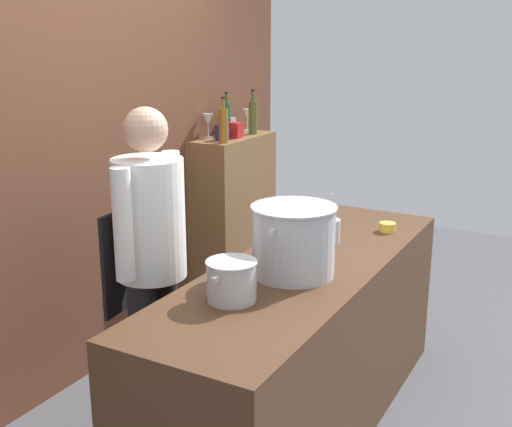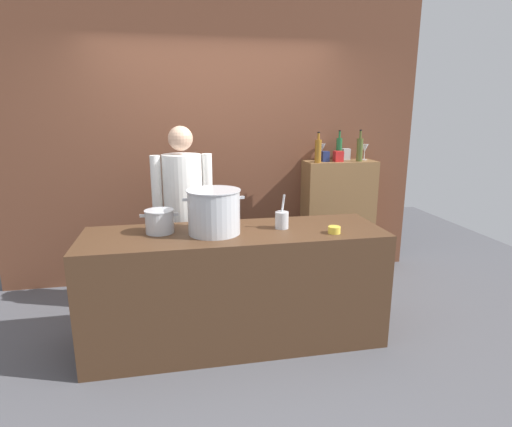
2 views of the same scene
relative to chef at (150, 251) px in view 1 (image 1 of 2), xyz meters
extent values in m
plane|color=#4C4C51|center=(0.37, -0.65, -0.96)|extent=(8.00, 8.00, 0.00)
cube|color=brown|center=(0.37, 0.75, 0.54)|extent=(4.40, 0.10, 3.00)
cube|color=#472D1C|center=(0.37, -0.65, -0.51)|extent=(2.26, 0.70, 0.90)
cube|color=brown|center=(1.67, 0.54, -0.33)|extent=(0.76, 0.32, 1.26)
cylinder|color=black|center=(0.10, 0.01, -0.54)|extent=(0.14, 0.14, 0.84)
cylinder|color=black|center=(-0.10, -0.02, -0.54)|extent=(0.14, 0.14, 0.84)
cylinder|color=white|center=(0.00, 0.00, 0.17)|extent=(0.34, 0.34, 0.58)
cube|color=black|center=(-0.02, 0.17, -0.07)|extent=(0.30, 0.05, 0.52)
cylinder|color=white|center=(0.22, 0.02, 0.19)|extent=(0.09, 0.09, 0.52)
cylinder|color=white|center=(-0.22, -0.03, 0.19)|extent=(0.09, 0.09, 0.52)
sphere|color=tan|center=(0.00, 0.00, 0.59)|extent=(0.21, 0.21, 0.21)
cylinder|color=#B7BABF|center=(0.21, -0.67, 0.09)|extent=(0.38, 0.38, 0.32)
cylinder|color=#B7BABF|center=(0.21, -0.67, 0.26)|extent=(0.40, 0.40, 0.01)
cube|color=#B7BABF|center=(0.00, -0.67, 0.20)|extent=(0.04, 0.02, 0.02)
cube|color=#B7BABF|center=(0.42, -0.67, 0.20)|extent=(0.04, 0.02, 0.02)
cylinder|color=#B7BABF|center=(-0.19, -0.57, 0.02)|extent=(0.21, 0.21, 0.16)
cylinder|color=#B7BABF|center=(-0.19, -0.57, 0.10)|extent=(0.22, 0.22, 0.01)
cube|color=#B7BABF|center=(-0.31, -0.57, 0.07)|extent=(0.04, 0.02, 0.02)
cube|color=#B7BABF|center=(-0.06, -0.57, 0.07)|extent=(0.04, 0.02, 0.02)
cylinder|color=#B7BABF|center=(0.73, -0.63, 0.00)|extent=(0.10, 0.10, 0.13)
cylinder|color=#B7BABF|center=(0.73, -0.63, 0.08)|extent=(0.05, 0.04, 0.24)
cylinder|color=#B7BABF|center=(0.74, -0.62, 0.08)|extent=(0.04, 0.03, 0.24)
cylinder|color=yellow|center=(1.08, -0.84, -0.04)|extent=(0.09, 0.09, 0.05)
cylinder|color=#8C5919|center=(1.39, 0.44, 0.41)|extent=(0.07, 0.07, 0.23)
cylinder|color=#8C5919|center=(1.39, 0.44, 0.56)|extent=(0.02, 0.02, 0.07)
cylinder|color=black|center=(1.39, 0.44, 0.60)|extent=(0.03, 0.03, 0.01)
cylinder|color=#475123|center=(1.86, 0.47, 0.42)|extent=(0.06, 0.06, 0.24)
cylinder|color=#475123|center=(1.86, 0.47, 0.58)|extent=(0.02, 0.02, 0.08)
cylinder|color=black|center=(1.86, 0.47, 0.62)|extent=(0.03, 0.03, 0.01)
cylinder|color=#1E592D|center=(1.68, 0.59, 0.42)|extent=(0.06, 0.06, 0.24)
cylinder|color=#1E592D|center=(1.68, 0.59, 0.57)|extent=(0.02, 0.02, 0.07)
cylinder|color=black|center=(1.68, 0.59, 0.61)|extent=(0.02, 0.02, 0.01)
cylinder|color=silver|center=(1.97, 0.58, 0.30)|extent=(0.06, 0.06, 0.01)
cylinder|color=silver|center=(1.97, 0.58, 0.34)|extent=(0.01, 0.01, 0.08)
cone|color=silver|center=(1.97, 0.58, 0.42)|extent=(0.08, 0.08, 0.09)
cylinder|color=silver|center=(1.50, 0.64, 0.30)|extent=(0.06, 0.06, 0.01)
cylinder|color=silver|center=(1.50, 0.64, 0.35)|extent=(0.01, 0.01, 0.09)
cone|color=silver|center=(1.50, 0.64, 0.43)|extent=(0.08, 0.08, 0.08)
cube|color=navy|center=(1.50, 0.52, 0.35)|extent=(0.07, 0.07, 0.11)
cube|color=red|center=(1.63, 0.49, 0.35)|extent=(0.09, 0.09, 0.11)
cube|color=#B2B2B7|center=(1.78, 0.64, 0.36)|extent=(0.08, 0.08, 0.12)
camera|label=1|loc=(-2.31, -1.87, 1.00)|focal=44.80mm
camera|label=2|loc=(-0.06, -3.62, 0.82)|focal=29.08mm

